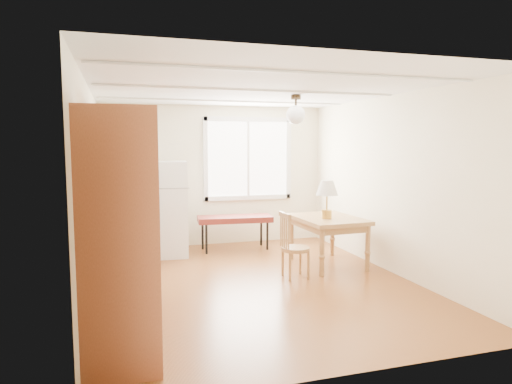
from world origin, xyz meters
name	(u,v)px	position (x,y,z in m)	size (l,w,h in m)	color
room_shell	(256,188)	(0.00, 0.00, 1.25)	(4.60, 5.60, 2.62)	#603013
kitchen_run	(117,237)	(-1.72, -0.63, 0.84)	(0.65, 3.40, 2.20)	brown
window_unit	(248,159)	(0.60, 2.47, 1.55)	(1.64, 0.05, 1.51)	white
pendant_light	(296,114)	(0.70, 0.40, 2.24)	(0.26, 0.26, 0.40)	black
refrigerator	(167,209)	(-0.95, 1.86, 0.77)	(0.68, 0.69, 1.54)	white
bench	(235,220)	(0.21, 1.95, 0.52)	(1.30, 0.58, 0.58)	#561814
dining_table	(328,224)	(1.30, 0.56, 0.62)	(0.93, 1.20, 0.73)	olive
chair	(290,242)	(0.51, 0.09, 0.50)	(0.39, 0.39, 0.88)	olive
table_lamp	(327,191)	(1.23, 0.47, 1.13)	(0.32, 0.32, 0.56)	#BB923B
coffee_maker	(116,230)	(-1.72, -1.25, 1.03)	(0.19, 0.25, 0.37)	black
kettle	(109,219)	(-1.80, -0.45, 1.01)	(0.13, 0.13, 0.26)	red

